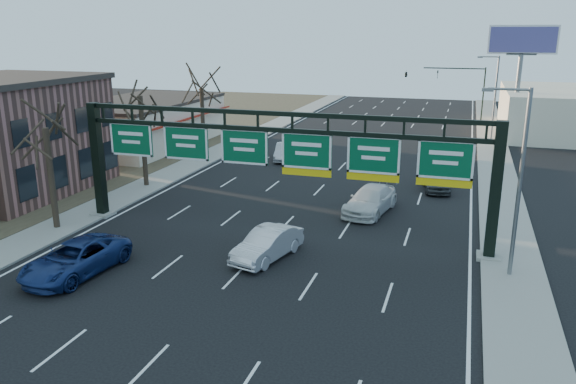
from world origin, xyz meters
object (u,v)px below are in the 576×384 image
(sign_gantry, at_px, (278,157))
(car_silver_sedan, at_px, (267,244))
(car_white_wagon, at_px, (370,200))
(car_blue_suv, at_px, (76,259))

(sign_gantry, bearing_deg, car_silver_sedan, -80.53)
(car_silver_sedan, bearing_deg, sign_gantry, 113.52)
(sign_gantry, xyz_separation_m, car_white_wagon, (4.35, 5.86, -3.81))
(car_silver_sedan, distance_m, car_white_wagon, 10.04)
(sign_gantry, distance_m, car_white_wagon, 8.23)
(sign_gantry, height_order, car_white_wagon, sign_gantry)
(sign_gantry, height_order, car_silver_sedan, sign_gantry)
(car_blue_suv, bearing_deg, car_white_wagon, 55.04)
(car_blue_suv, height_order, car_silver_sedan, car_blue_suv)
(car_blue_suv, distance_m, car_white_wagon, 18.39)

